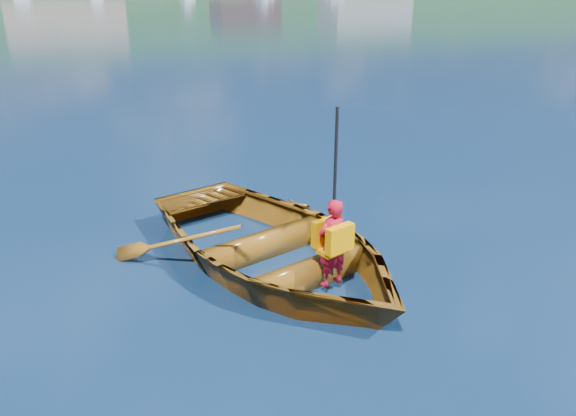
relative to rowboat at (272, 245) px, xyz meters
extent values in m
plane|color=#132146|center=(0.87, 0.80, -0.28)|extent=(600.00, 600.00, 0.00)
imported|color=brown|center=(0.00, 0.00, 0.00)|extent=(4.12, 4.89, 0.86)
imported|color=#A70E22|center=(0.42, -0.81, 0.33)|extent=(0.43, 0.35, 1.01)
cube|color=#EA9900|center=(0.46, -0.92, 0.42)|extent=(0.35, 0.20, 0.30)
cube|color=#EA9900|center=(0.38, -0.69, 0.42)|extent=(0.35, 0.18, 0.30)
cube|color=#EA9900|center=(0.42, -0.81, 0.24)|extent=(0.35, 0.30, 0.05)
cylinder|color=black|center=(0.52, -0.62, 0.80)|extent=(0.05, 0.05, 1.96)
camera|label=1|loc=(-1.89, -5.84, 2.98)|focal=35.00mm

